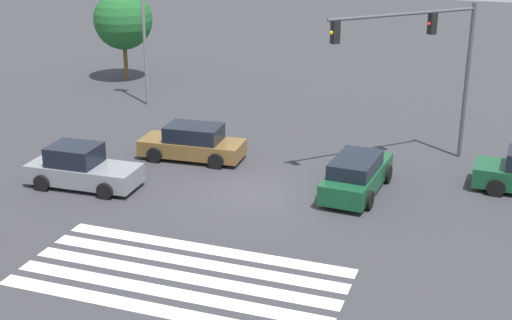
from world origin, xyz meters
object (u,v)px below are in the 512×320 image
car_4 (82,169)px  street_light_pole_a (143,4)px  car_0 (357,175)px  traffic_signal_mast (430,52)px  car_2 (193,143)px  tree_corner_a (123,20)px

car_4 → street_light_pole_a: bearing=103.0°
car_0 → street_light_pole_a: street_light_pole_a is taller
car_4 → street_light_pole_a: 12.74m
car_4 → traffic_signal_mast: bearing=27.5°
car_2 → car_0: bearing=166.2°
car_2 → street_light_pole_a: (-5.91, 7.09, 4.76)m
traffic_signal_mast → tree_corner_a: bearing=-70.3°
tree_corner_a → traffic_signal_mast: bearing=-25.3°
car_4 → tree_corner_a: tree_corner_a is taller
traffic_signal_mast → car_2: 10.63m
car_4 → tree_corner_a: size_ratio=0.81×
car_0 → car_2: (-7.48, 1.36, -0.02)m
car_0 → car_4: (-10.28, -2.96, 0.01)m
car_2 → tree_corner_a: size_ratio=0.83×
traffic_signal_mast → car_0: (-1.95, -4.02, -4.10)m
street_light_pole_a → tree_corner_a: street_light_pole_a is taller
traffic_signal_mast → street_light_pole_a: street_light_pole_a is taller
traffic_signal_mast → car_2: traffic_signal_mast is taller
car_2 → car_4: size_ratio=1.03×
street_light_pole_a → tree_corner_a: size_ratio=1.69×
street_light_pole_a → tree_corner_a: 6.33m
traffic_signal_mast → car_2: (-9.43, -2.66, -4.11)m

